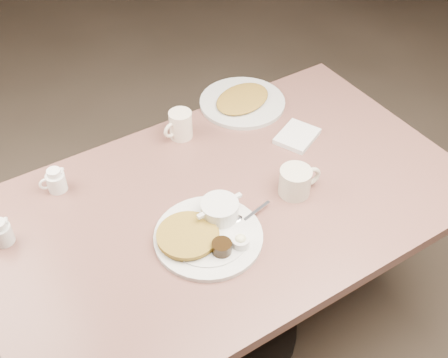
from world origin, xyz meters
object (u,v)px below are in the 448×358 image
coffee_mug_near (296,181)px  creamer_right (56,181)px  main_plate (208,230)px  coffee_mug_far (180,125)px  diner_table (227,235)px  creamer_left (1,233)px  hash_plate (242,101)px

coffee_mug_near → creamer_right: bearing=146.7°
main_plate → coffee_mug_far: bearing=70.6°
diner_table → coffee_mug_far: 0.41m
diner_table → creamer_left: creamer_left is taller
coffee_mug_near → coffee_mug_far: 0.47m
diner_table → coffee_mug_far: bearing=85.4°
coffee_mug_far → hash_plate: coffee_mug_far is taller
creamer_left → coffee_mug_far: bearing=12.3°
coffee_mug_far → hash_plate: 0.29m
main_plate → creamer_left: creamer_left is taller
coffee_mug_far → creamer_right: 0.46m
creamer_left → creamer_right: same height
creamer_left → creamer_right: (0.21, 0.12, 0.00)m
coffee_mug_far → creamer_right: coffee_mug_far is taller
coffee_mug_near → coffee_mug_far: (-0.17, 0.43, 0.00)m
main_plate → hash_plate: main_plate is taller
diner_table → main_plate: bearing=-143.5°
creamer_right → diner_table: bearing=-37.1°
coffee_mug_near → hash_plate: coffee_mug_near is taller
creamer_left → diner_table: bearing=-17.6°
hash_plate → creamer_left: bearing=-168.8°
creamer_left → hash_plate: creamer_left is taller
coffee_mug_near → creamer_left: coffee_mug_near is taller
coffee_mug_far → hash_plate: size_ratio=0.30×
creamer_left → hash_plate: bearing=11.2°
diner_table → coffee_mug_near: 0.31m
diner_table → coffee_mug_near: (0.20, -0.09, 0.22)m
coffee_mug_far → creamer_right: (-0.46, -0.02, -0.01)m
main_plate → creamer_right: creamer_right is taller
coffee_mug_far → creamer_left: coffee_mug_far is taller
diner_table → creamer_right: creamer_right is taller
diner_table → hash_plate: 0.53m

